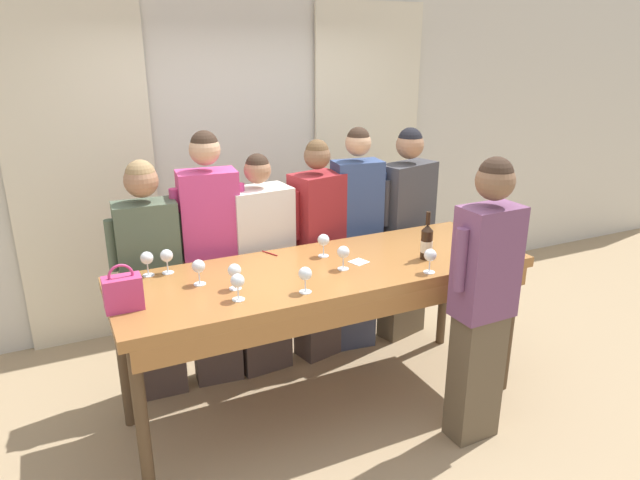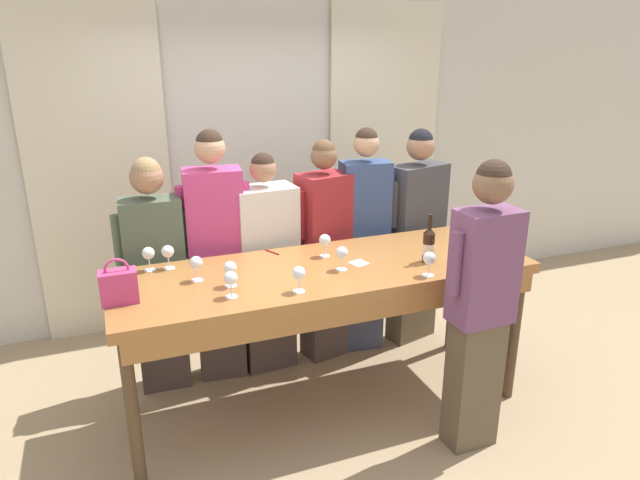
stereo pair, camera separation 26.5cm
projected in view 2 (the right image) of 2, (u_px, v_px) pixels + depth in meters
The scene contains 25 objects.
ground_plane at pixel (325, 404), 3.89m from camera, with size 18.00×18.00×0.00m, color tan.
wall_back at pixel (252, 157), 4.97m from camera, with size 12.00×0.06×2.80m.
curtain_panel_left at pixel (100, 176), 4.50m from camera, with size 1.08×0.03×2.69m.
curtain_panel_right at pixel (384, 155), 5.35m from camera, with size 1.08×0.03×2.69m.
tasting_bar at pixel (326, 281), 3.57m from camera, with size 2.61×0.87×1.01m.
wine_bottle at pixel (429, 245), 3.61m from camera, with size 0.08×0.08×0.32m.
handbag at pixel (119, 286), 3.04m from camera, with size 0.19×0.11×0.25m.
wine_glass_front_left at pixel (168, 252), 3.50m from camera, with size 0.08×0.08×0.15m.
wine_glass_front_mid at pixel (299, 274), 3.17m from camera, with size 0.08×0.08×0.15m.
wine_glass_front_right at pixel (342, 253), 3.48m from camera, with size 0.08×0.08×0.15m.
wine_glass_center_left at pixel (196, 264), 3.32m from camera, with size 0.08×0.08×0.15m.
wine_glass_center_mid at pixel (230, 269), 3.25m from camera, with size 0.08×0.08×0.15m.
wine_glass_center_right at pixel (429, 259), 3.39m from camera, with size 0.08×0.08×0.15m.
wine_glass_back_left at pixel (231, 279), 3.11m from camera, with size 0.08×0.08×0.15m.
wine_glass_back_mid at pixel (148, 254), 3.47m from camera, with size 0.08×0.08×0.15m.
wine_glass_back_right at pixel (325, 241), 3.71m from camera, with size 0.08×0.08×0.15m.
napkin at pixel (359, 263), 3.62m from camera, with size 0.13×0.13×0.00m.
pen at pixel (272, 252), 3.81m from camera, with size 0.06×0.13×0.01m.
guest_olive_jacket at pixel (156, 273), 3.85m from camera, with size 0.51×0.24×1.66m.
guest_pink_top at pixel (217, 255), 3.97m from camera, with size 0.50×0.28×1.81m.
guest_cream_sweater at pixel (266, 265), 4.13m from camera, with size 0.55×0.31×1.64m.
guest_striped_shirt at pixel (324, 250), 4.26m from camera, with size 0.47×0.33×1.70m.
guest_navy_coat at pixel (364, 239), 4.36m from camera, with size 0.48×0.25×1.77m.
guest_beige_cap at pixel (415, 235), 4.52m from camera, with size 0.57×0.33×1.73m.
host_pouring at pixel (481, 303), 3.23m from camera, with size 0.46×0.23×1.77m.
Camera 2 is at (-1.22, -3.08, 2.34)m, focal length 32.00 mm.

